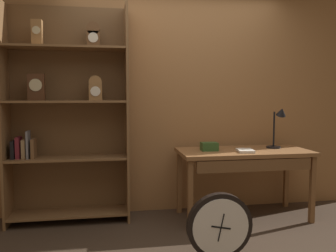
{
  "coord_description": "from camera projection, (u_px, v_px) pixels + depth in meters",
  "views": [
    {
      "loc": [
        -0.73,
        -2.63,
        1.35
      ],
      "look_at": [
        -0.19,
        0.62,
        1.06
      ],
      "focal_mm": 37.16,
      "sensor_mm": 36.0,
      "label": 1
    }
  ],
  "objects": [
    {
      "name": "workbench",
      "position": [
        244.0,
        158.0,
        3.77
      ],
      "size": [
        1.42,
        0.65,
        0.76
      ],
      "color": "brown",
      "rests_on": "ground"
    },
    {
      "name": "desk_lamp",
      "position": [
        278.0,
        124.0,
        3.89
      ],
      "size": [
        0.2,
        0.2,
        0.47
      ],
      "color": "black",
      "rests_on": "workbench"
    },
    {
      "name": "round_clock_large",
      "position": [
        220.0,
        228.0,
        2.78
      ],
      "size": [
        0.54,
        0.11,
        0.58
      ],
      "color": "black",
      "rests_on": "ground"
    },
    {
      "name": "toolbox_small",
      "position": [
        209.0,
        147.0,
        3.74
      ],
      "size": [
        0.18,
        0.13,
        0.09
      ],
      "primitive_type": "cube",
      "color": "#2D5123",
      "rests_on": "workbench"
    },
    {
      "name": "open_repair_manual",
      "position": [
        245.0,
        151.0,
        3.67
      ],
      "size": [
        0.19,
        0.24,
        0.02
      ],
      "primitive_type": "cube",
      "rotation": [
        0.0,
        0.0,
        -0.14
      ],
      "color": "silver",
      "rests_on": "workbench"
    },
    {
      "name": "bookshelf",
      "position": [
        67.0,
        115.0,
        3.68
      ],
      "size": [
        1.27,
        0.36,
        2.3
      ],
      "color": "brown",
      "rests_on": "ground"
    },
    {
      "name": "back_wood_panel",
      "position": [
        173.0,
        100.0,
        4.05
      ],
      "size": [
        4.8,
        0.05,
        2.6
      ],
      "primitive_type": "cube",
      "color": "#9E6B3D",
      "rests_on": "ground"
    }
  ]
}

